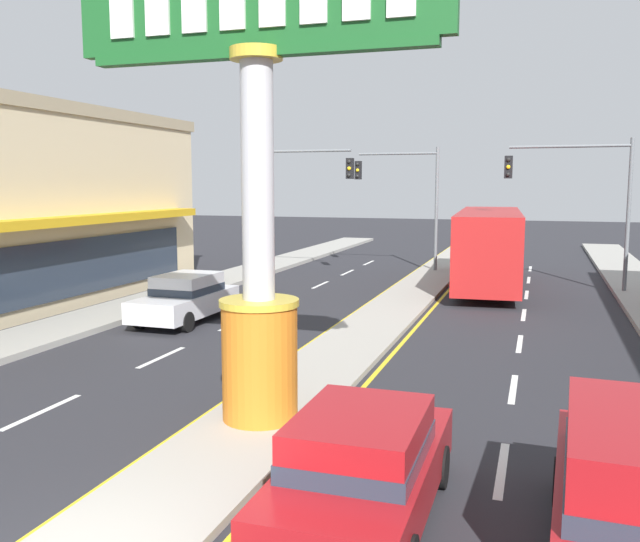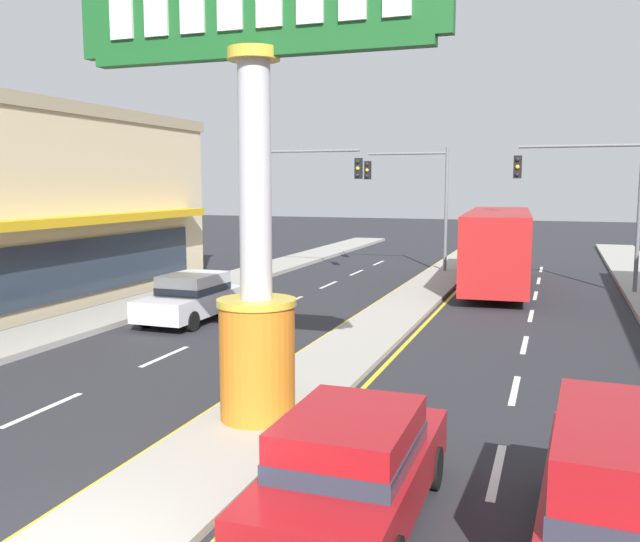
{
  "view_description": "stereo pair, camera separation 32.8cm",
  "coord_description": "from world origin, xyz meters",
  "px_view_note": "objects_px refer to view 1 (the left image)",
  "views": [
    {
      "loc": [
        4.77,
        -5.68,
        4.42
      ],
      "look_at": [
        0.4,
        7.75,
        2.6
      ],
      "focal_mm": 38.13,
      "sensor_mm": 36.0,
      "label": 1
    },
    {
      "loc": [
        5.08,
        -5.57,
        4.42
      ],
      "look_at": [
        0.4,
        7.75,
        2.6
      ],
      "focal_mm": 38.13,
      "sensor_mm": 36.0,
      "label": 2
    }
  ],
  "objects_px": {
    "district_sign": "(258,212)",
    "traffic_light_median_far": "(407,188)",
    "traffic_light_left_side": "(291,187)",
    "sedan_near_right_lane": "(186,297)",
    "traffic_light_right_side": "(582,188)",
    "sedan_near_left_lane": "(362,466)",
    "bus_far_right_lane": "(489,244)"
  },
  "relations": [
    {
      "from": "district_sign",
      "to": "bus_far_right_lane",
      "type": "distance_m",
      "value": 19.01
    },
    {
      "from": "district_sign",
      "to": "traffic_light_right_side",
      "type": "distance_m",
      "value": 19.14
    },
    {
      "from": "traffic_light_median_far",
      "to": "bus_far_right_lane",
      "type": "xyz_separation_m",
      "value": [
        4.34,
        -3.85,
        -2.33
      ]
    },
    {
      "from": "traffic_light_right_side",
      "to": "sedan_near_left_lane",
      "type": "height_order",
      "value": "traffic_light_right_side"
    },
    {
      "from": "sedan_near_left_lane",
      "to": "traffic_light_median_far",
      "type": "bearing_deg",
      "value": 99.67
    },
    {
      "from": "sedan_near_right_lane",
      "to": "district_sign",
      "type": "bearing_deg",
      "value": -53.26
    },
    {
      "from": "traffic_light_left_side",
      "to": "bus_far_right_lane",
      "type": "relative_size",
      "value": 0.55
    },
    {
      "from": "traffic_light_left_side",
      "to": "sedan_near_left_lane",
      "type": "distance_m",
      "value": 23.51
    },
    {
      "from": "district_sign",
      "to": "bus_far_right_lane",
      "type": "relative_size",
      "value": 0.71
    },
    {
      "from": "district_sign",
      "to": "sedan_near_right_lane",
      "type": "xyz_separation_m",
      "value": [
        -5.99,
        8.03,
        -3.13
      ]
    },
    {
      "from": "traffic_light_left_side",
      "to": "traffic_light_median_far",
      "type": "bearing_deg",
      "value": 41.15
    },
    {
      "from": "sedan_near_left_lane",
      "to": "district_sign",
      "type": "bearing_deg",
      "value": 132.42
    },
    {
      "from": "traffic_light_median_far",
      "to": "sedan_near_right_lane",
      "type": "bearing_deg",
      "value": -106.65
    },
    {
      "from": "traffic_light_right_side",
      "to": "traffic_light_median_far",
      "type": "bearing_deg",
      "value": 150.56
    },
    {
      "from": "traffic_light_median_far",
      "to": "bus_far_right_lane",
      "type": "height_order",
      "value": "traffic_light_median_far"
    },
    {
      "from": "district_sign",
      "to": "traffic_light_right_side",
      "type": "height_order",
      "value": "district_sign"
    },
    {
      "from": "district_sign",
      "to": "bus_far_right_lane",
      "type": "xyz_separation_m",
      "value": [
        2.69,
        18.7,
        -2.05
      ]
    },
    {
      "from": "traffic_light_left_side",
      "to": "bus_far_right_lane",
      "type": "xyz_separation_m",
      "value": [
        8.97,
        0.2,
        -2.38
      ]
    },
    {
      "from": "sedan_near_right_lane",
      "to": "sedan_near_left_lane",
      "type": "distance_m",
      "value": 14.0
    },
    {
      "from": "traffic_light_left_side",
      "to": "sedan_near_left_lane",
      "type": "height_order",
      "value": "traffic_light_left_side"
    },
    {
      "from": "sedan_near_left_lane",
      "to": "sedan_near_right_lane",
      "type": "bearing_deg",
      "value": 128.36
    },
    {
      "from": "traffic_light_right_side",
      "to": "bus_far_right_lane",
      "type": "distance_m",
      "value": 4.35
    },
    {
      "from": "district_sign",
      "to": "traffic_light_median_far",
      "type": "bearing_deg",
      "value": 94.18
    },
    {
      "from": "bus_far_right_lane",
      "to": "sedan_near_left_lane",
      "type": "bearing_deg",
      "value": -90.0
    },
    {
      "from": "bus_far_right_lane",
      "to": "sedan_near_left_lane",
      "type": "distance_m",
      "value": 21.68
    },
    {
      "from": "traffic_light_left_side",
      "to": "traffic_light_median_far",
      "type": "xyz_separation_m",
      "value": [
        4.63,
        4.05,
        -0.05
      ]
    },
    {
      "from": "district_sign",
      "to": "traffic_light_left_side",
      "type": "height_order",
      "value": "district_sign"
    },
    {
      "from": "traffic_light_left_side",
      "to": "sedan_near_right_lane",
      "type": "distance_m",
      "value": 11.04
    },
    {
      "from": "traffic_light_median_far",
      "to": "sedan_near_right_lane",
      "type": "distance_m",
      "value": 15.54
    },
    {
      "from": "traffic_light_right_side",
      "to": "bus_far_right_lane",
      "type": "bearing_deg",
      "value": 170.09
    },
    {
      "from": "district_sign",
      "to": "traffic_light_right_side",
      "type": "relative_size",
      "value": 1.3
    },
    {
      "from": "district_sign",
      "to": "traffic_light_right_side",
      "type": "bearing_deg",
      "value": 70.84
    }
  ]
}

